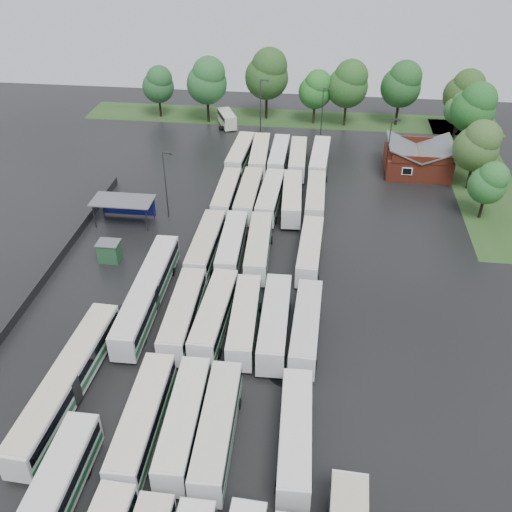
# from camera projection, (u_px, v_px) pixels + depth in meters

# --- Properties ---
(ground) EXTENTS (160.00, 160.00, 0.00)m
(ground) POSITION_uv_depth(u_px,v_px,m) (222.00, 339.00, 58.50)
(ground) COLOR black
(ground) RESTS_ON ground
(brick_building) EXTENTS (10.07, 8.60, 5.39)m
(brick_building) POSITION_uv_depth(u_px,v_px,m) (417.00, 162.00, 90.29)
(brick_building) COLOR maroon
(brick_building) RESTS_ON ground
(wash_shed) EXTENTS (8.20, 4.20, 3.58)m
(wash_shed) POSITION_uv_depth(u_px,v_px,m) (124.00, 202.00, 76.76)
(wash_shed) COLOR #2D2D30
(wash_shed) RESTS_ON ground
(utility_hut) EXTENTS (2.70, 2.20, 2.62)m
(utility_hut) POSITION_uv_depth(u_px,v_px,m) (109.00, 251.00, 69.81)
(utility_hut) COLOR #1D4828
(utility_hut) RESTS_ON ground
(grass_strip_north) EXTENTS (80.00, 10.00, 0.01)m
(grass_strip_north) POSITION_uv_depth(u_px,v_px,m) (289.00, 118.00, 111.75)
(grass_strip_north) COLOR #234118
(grass_strip_north) RESTS_ON ground
(grass_strip_east) EXTENTS (10.00, 50.00, 0.01)m
(grass_strip_east) POSITION_uv_depth(u_px,v_px,m) (480.00, 176.00, 90.33)
(grass_strip_east) COLOR #234118
(grass_strip_east) RESTS_ON ground
(west_fence) EXTENTS (0.10, 50.00, 1.20)m
(west_fence) POSITION_uv_depth(u_px,v_px,m) (48.00, 274.00, 67.03)
(west_fence) COLOR #2D2D30
(west_fence) RESTS_ON ground
(bus_r1c0) EXTENTS (2.89, 12.75, 3.54)m
(bus_r1c0) POSITION_uv_depth(u_px,v_px,m) (143.00, 419.00, 47.45)
(bus_r1c0) COLOR silver
(bus_r1c0) RESTS_ON ground
(bus_r1c1) EXTENTS (2.95, 12.37, 3.42)m
(bus_r1c1) POSITION_uv_depth(u_px,v_px,m) (184.00, 421.00, 47.36)
(bus_r1c1) COLOR silver
(bus_r1c1) RESTS_ON ground
(bus_r1c2) EXTENTS (2.96, 12.55, 3.48)m
(bus_r1c2) POSITION_uv_depth(u_px,v_px,m) (217.00, 428.00, 46.73)
(bus_r1c2) COLOR silver
(bus_r1c2) RESTS_ON ground
(bus_r1c4) EXTENTS (3.01, 12.21, 3.38)m
(bus_r1c4) POSITION_uv_depth(u_px,v_px,m) (295.00, 435.00, 46.21)
(bus_r1c4) COLOR silver
(bus_r1c4) RESTS_ON ground
(bus_r2c0) EXTENTS (2.93, 12.58, 3.49)m
(bus_r2c0) POSITION_uv_depth(u_px,v_px,m) (183.00, 314.00, 58.89)
(bus_r2c0) COLOR silver
(bus_r2c0) RESTS_ON ground
(bus_r2c1) EXTENTS (3.11, 12.61, 3.49)m
(bus_r2c1) POSITION_uv_depth(u_px,v_px,m) (214.00, 315.00, 58.75)
(bus_r2c1) COLOR silver
(bus_r2c1) RESTS_ON ground
(bus_r2c2) EXTENTS (3.08, 12.20, 3.37)m
(bus_r2c2) POSITION_uv_depth(u_px,v_px,m) (244.00, 320.00, 58.19)
(bus_r2c2) COLOR silver
(bus_r2c2) RESTS_ON ground
(bus_r2c3) EXTENTS (2.91, 12.70, 3.52)m
(bus_r2c3) POSITION_uv_depth(u_px,v_px,m) (275.00, 322.00, 57.80)
(bus_r2c3) COLOR silver
(bus_r2c3) RESTS_ON ground
(bus_r2c4) EXTENTS (2.87, 12.26, 3.40)m
(bus_r2c4) POSITION_uv_depth(u_px,v_px,m) (306.00, 326.00, 57.33)
(bus_r2c4) COLOR silver
(bus_r2c4) RESTS_ON ground
(bus_r3c0) EXTENTS (2.81, 12.60, 3.50)m
(bus_r3c0) POSITION_uv_depth(u_px,v_px,m) (206.00, 245.00, 69.86)
(bus_r3c0) COLOR silver
(bus_r3c0) RESTS_ON ground
(bus_r3c1) EXTENTS (2.96, 12.34, 3.42)m
(bus_r3c1) POSITION_uv_depth(u_px,v_px,m) (232.00, 245.00, 69.91)
(bus_r3c1) COLOR silver
(bus_r3c1) RESTS_ON ground
(bus_r3c2) EXTENTS (3.16, 12.53, 3.46)m
(bus_r3c2) POSITION_uv_depth(u_px,v_px,m) (259.00, 247.00, 69.53)
(bus_r3c2) COLOR silver
(bus_r3c2) RESTS_ON ground
(bus_r3c4) EXTENTS (2.93, 12.11, 3.35)m
(bus_r3c4) POSITION_uv_depth(u_px,v_px,m) (310.00, 250.00, 69.01)
(bus_r3c4) COLOR silver
(bus_r3c4) RESTS_ON ground
(bus_r4c0) EXTENTS (2.62, 12.07, 3.36)m
(bus_r4c0) POSITION_uv_depth(u_px,v_px,m) (227.00, 194.00, 81.09)
(bus_r4c0) COLOR silver
(bus_r4c0) RESTS_ON ground
(bus_r4c1) EXTENTS (2.72, 12.58, 3.50)m
(bus_r4c1) POSITION_uv_depth(u_px,v_px,m) (249.00, 195.00, 80.74)
(bus_r4c1) COLOR silver
(bus_r4c1) RESTS_ON ground
(bus_r4c2) EXTENTS (3.05, 12.54, 3.47)m
(bus_r4c2) POSITION_uv_depth(u_px,v_px,m) (270.00, 197.00, 80.40)
(bus_r4c2) COLOR silver
(bus_r4c2) RESTS_ON ground
(bus_r4c3) EXTENTS (3.21, 12.49, 3.45)m
(bus_r4c3) POSITION_uv_depth(u_px,v_px,m) (292.00, 198.00, 80.13)
(bus_r4c3) COLOR silver
(bus_r4c3) RESTS_ON ground
(bus_r4c4) EXTENTS (2.59, 12.05, 3.35)m
(bus_r4c4) POSITION_uv_depth(u_px,v_px,m) (315.00, 198.00, 80.29)
(bus_r4c4) COLOR silver
(bus_r4c4) RESTS_ON ground
(bus_r5c0) EXTENTS (3.20, 12.63, 3.49)m
(bus_r5c0) POSITION_uv_depth(u_px,v_px,m) (240.00, 154.00, 92.57)
(bus_r5c0) COLOR silver
(bus_r5c0) RESTS_ON ground
(bus_r5c1) EXTENTS (3.18, 12.59, 3.48)m
(bus_r5c1) POSITION_uv_depth(u_px,v_px,m) (260.00, 156.00, 92.18)
(bus_r5c1) COLOR silver
(bus_r5c1) RESTS_ON ground
(bus_r5c2) EXTENTS (2.65, 12.10, 3.36)m
(bus_r5c2) POSITION_uv_depth(u_px,v_px,m) (279.00, 156.00, 92.08)
(bus_r5c2) COLOR silver
(bus_r5c2) RESTS_ON ground
(bus_r5c3) EXTENTS (2.81, 12.09, 3.35)m
(bus_r5c3) POSITION_uv_depth(u_px,v_px,m) (298.00, 159.00, 91.32)
(bus_r5c3) COLOR silver
(bus_r5c3) RESTS_ON ground
(bus_r5c4) EXTENTS (3.18, 12.61, 3.48)m
(bus_r5c4) POSITION_uv_depth(u_px,v_px,m) (320.00, 159.00, 91.01)
(bus_r5c4) COLOR silver
(bus_r5c4) RESTS_ON ground
(artic_bus_west_b) EXTENTS (2.85, 18.88, 3.50)m
(artic_bus_west_b) POSITION_uv_depth(u_px,v_px,m) (148.00, 292.00, 61.94)
(artic_bus_west_b) COLOR silver
(artic_bus_west_b) RESTS_ON ground
(artic_bus_west_c) EXTENTS (3.49, 18.89, 3.49)m
(artic_bus_west_c) POSITION_uv_depth(u_px,v_px,m) (68.00, 381.00, 51.01)
(artic_bus_west_c) COLOR silver
(artic_bus_west_c) RESTS_ON ground
(minibus) EXTENTS (4.52, 6.56, 2.69)m
(minibus) POSITION_uv_depth(u_px,v_px,m) (227.00, 119.00, 107.44)
(minibus) COLOR beige
(minibus) RESTS_ON ground
(tree_north_0) EXTENTS (6.06, 6.06, 10.04)m
(tree_north_0) POSITION_uv_depth(u_px,v_px,m) (159.00, 84.00, 108.92)
(tree_north_0) COLOR black
(tree_north_0) RESTS_ON ground
(tree_north_1) EXTENTS (7.55, 7.55, 12.51)m
(tree_north_1) POSITION_uv_depth(u_px,v_px,m) (207.00, 80.00, 105.69)
(tree_north_1) COLOR black
(tree_north_1) RESTS_ON ground
(tree_north_2) EXTENTS (8.22, 8.22, 13.62)m
(tree_north_2) POSITION_uv_depth(u_px,v_px,m) (268.00, 73.00, 106.81)
(tree_north_2) COLOR black
(tree_north_2) RESTS_ON ground
(tree_north_3) EXTENTS (6.22, 6.22, 10.31)m
(tree_north_3) POSITION_uv_depth(u_px,v_px,m) (316.00, 89.00, 105.83)
(tree_north_3) COLOR #312418
(tree_north_3) RESTS_ON ground
(tree_north_4) EXTENTS (7.52, 7.52, 12.46)m
(tree_north_4) POSITION_uv_depth(u_px,v_px,m) (349.00, 83.00, 104.13)
(tree_north_4) COLOR black
(tree_north_4) RESTS_ON ground
(tree_north_5) EXTENTS (7.37, 7.37, 12.21)m
(tree_north_5) POSITION_uv_depth(u_px,v_px,m) (402.00, 84.00, 104.48)
(tree_north_5) COLOR black
(tree_north_5) RESTS_ON ground
(tree_north_6) EXTENTS (7.11, 7.11, 11.77)m
(tree_north_6) POSITION_uv_depth(u_px,v_px,m) (465.00, 92.00, 101.35)
(tree_north_6) COLOR black
(tree_north_6) RESTS_ON ground
(tree_east_0) EXTENTS (5.11, 5.11, 8.46)m
(tree_east_0) POSITION_uv_depth(u_px,v_px,m) (489.00, 182.00, 76.25)
(tree_east_0) COLOR black
(tree_east_0) RESTS_ON ground
(tree_east_1) EXTENTS (6.58, 6.58, 10.90)m
(tree_east_1) POSITION_uv_depth(u_px,v_px,m) (478.00, 145.00, 82.80)
(tree_east_1) COLOR black
(tree_east_1) RESTS_ON ground
(tree_east_2) EXTENTS (4.86, 4.85, 8.04)m
(tree_east_2) POSITION_uv_depth(u_px,v_px,m) (486.00, 140.00, 89.05)
(tree_east_2) COLOR #322319
(tree_east_2) RESTS_ON ground
(tree_east_3) EXTENTS (7.29, 7.29, 12.07)m
(tree_east_3) POSITION_uv_depth(u_px,v_px,m) (475.00, 107.00, 94.18)
(tree_east_3) COLOR #382619
(tree_east_3) RESTS_ON ground
(tree_east_4) EXTENTS (5.22, 5.21, 8.63)m
(tree_east_4) POSITION_uv_depth(u_px,v_px,m) (460.00, 108.00, 100.50)
(tree_east_4) COLOR black
(tree_east_4) RESTS_ON ground
(lamp_post_ne) EXTENTS (1.44, 0.28, 9.36)m
(lamp_post_ne) POSITION_uv_depth(u_px,v_px,m) (390.00, 143.00, 87.39)
(lamp_post_ne) COLOR #2D2D30
(lamp_post_ne) RESTS_ON ground
(lamp_post_nw) EXTENTS (1.49, 0.29, 9.69)m
(lamp_post_nw) POSITION_uv_depth(u_px,v_px,m) (166.00, 180.00, 76.38)
(lamp_post_nw) COLOR #2D2D30
(lamp_post_nw) RESTS_ON ground
(lamp_post_back_w) EXTENTS (1.65, 0.32, 10.72)m
(lamp_post_back_w) POSITION_uv_depth(u_px,v_px,m) (261.00, 105.00, 99.61)
(lamp_post_back_w) COLOR #2D2D30
(lamp_post_back_w) RESTS_ON ground
(lamp_post_back_e) EXTENTS (1.48, 0.29, 9.62)m
(lamp_post_back_e) POSITION_uv_depth(u_px,v_px,m) (323.00, 111.00, 98.91)
(lamp_post_back_e) COLOR #2D2D30
(lamp_post_back_e) RESTS_ON ground
(puddle_2) EXTENTS (5.28, 5.28, 0.01)m
(puddle_2) POSITION_uv_depth(u_px,v_px,m) (127.00, 319.00, 61.10)
(puddle_2) COLOR black
(puddle_2) RESTS_ON ground
(puddle_3) EXTENTS (4.43, 4.43, 0.01)m
(puddle_3) POSITION_uv_depth(u_px,v_px,m) (290.00, 371.00, 54.71)
(puddle_3) COLOR black
(puddle_3) RESTS_ON ground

